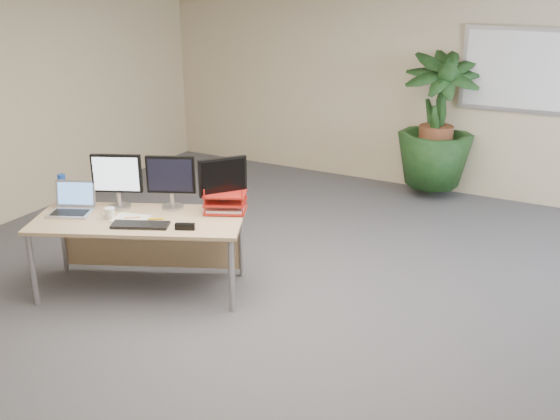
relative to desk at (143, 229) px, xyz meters
The scene contains 17 objects.
floor 1.31m from the desk, 10.15° to the right, with size 8.00×8.00×0.00m, color #46454A.
back_wall 4.05m from the desk, 72.64° to the left, with size 7.00×0.04×2.70m, color beige.
whiteboard 4.56m from the desk, 57.57° to the left, with size 1.30×0.04×0.95m.
desk is the anchor object (origin of this frame).
floor_plant 3.83m from the desk, 65.80° to the left, with size 0.84×0.84×1.50m, color #123314.
monitor_left 0.49m from the desk, behind, with size 0.41×0.21×0.48m.
monitor_right 0.49m from the desk, 60.00° to the left, with size 0.40×0.21×0.46m.
monitor_dark 0.80m from the desk, 35.74° to the left, with size 0.29×0.35×0.47m.
laptop 0.63m from the desk, 157.86° to the right, with size 0.44×0.42×0.25m.
keyboard 0.31m from the desk, 52.30° to the right, with size 0.46×0.15×0.03m, color black.
coffee_mug 0.32m from the desk, 130.58° to the right, with size 0.12×0.08×0.09m.
spiral_notebook 0.20m from the desk, 90.55° to the right, with size 0.28×0.21×0.01m, color white.
orange_pen 0.20m from the desk, 85.39° to the right, with size 0.01×0.01×0.13m, color orange.
yellow_highlighter 0.24m from the desk, 12.31° to the right, with size 0.02×0.02×0.12m, color yellow.
water_bottle 0.80m from the desk, 168.89° to the right, with size 0.07×0.07×0.28m.
letter_tray 0.74m from the desk, 33.05° to the left, with size 0.42×0.38×0.16m.
stapler 0.56m from the desk, 11.27° to the right, with size 0.16×0.04×0.05m, color black.
Camera 1 is at (2.15, -3.57, 2.55)m, focal length 40.00 mm.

